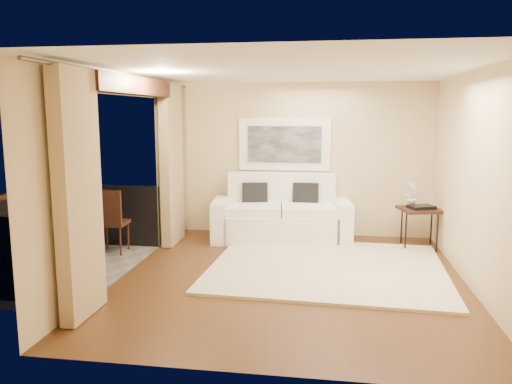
% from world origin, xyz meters
% --- Properties ---
extents(floor, '(5.00, 5.00, 0.00)m').
position_xyz_m(floor, '(0.00, 0.00, 0.00)').
color(floor, '#523118').
rests_on(floor, ground).
extents(room_shell, '(5.00, 6.40, 5.00)m').
position_xyz_m(room_shell, '(-2.13, 0.00, 2.52)').
color(room_shell, white).
rests_on(room_shell, ground).
extents(balcony, '(1.81, 2.60, 1.17)m').
position_xyz_m(balcony, '(-3.31, 0.00, 0.18)').
color(balcony, '#605B56').
rests_on(balcony, ground).
extents(curtains, '(0.16, 4.80, 2.64)m').
position_xyz_m(curtains, '(-2.11, 0.00, 1.34)').
color(curtains, tan).
rests_on(curtains, ground).
extents(artwork, '(1.62, 0.07, 0.92)m').
position_xyz_m(artwork, '(-0.33, 2.46, 1.62)').
color(artwork, white).
rests_on(artwork, room_shell).
extents(rug, '(3.34, 2.95, 0.04)m').
position_xyz_m(rug, '(0.47, 0.49, 0.02)').
color(rug, beige).
rests_on(rug, floor).
extents(sofa, '(2.43, 1.24, 1.13)m').
position_xyz_m(sofa, '(-0.34, 2.10, 0.40)').
color(sofa, white).
rests_on(sofa, floor).
extents(side_table, '(0.73, 0.73, 0.65)m').
position_xyz_m(side_table, '(1.93, 1.84, 0.59)').
color(side_table, black).
rests_on(side_table, floor).
extents(tray, '(0.46, 0.41, 0.05)m').
position_xyz_m(tray, '(1.95, 1.82, 0.68)').
color(tray, black).
rests_on(tray, side_table).
extents(orchid, '(0.28, 0.28, 0.45)m').
position_xyz_m(orchid, '(1.82, 1.99, 0.88)').
color(orchid, white).
rests_on(orchid, side_table).
extents(bistro_table, '(0.77, 0.77, 0.81)m').
position_xyz_m(bistro_table, '(-3.15, -0.37, 0.73)').
color(bistro_table, black).
rests_on(bistro_table, balcony).
extents(balcony_chair_far, '(0.46, 0.47, 1.01)m').
position_xyz_m(balcony_chair_far, '(-2.85, 0.74, 0.59)').
color(balcony_chair_far, black).
rests_on(balcony_chair_far, balcony).
extents(balcony_chair_near, '(0.47, 0.47, 1.00)m').
position_xyz_m(balcony_chair_near, '(-3.22, -0.83, 0.58)').
color(balcony_chair_near, black).
rests_on(balcony_chair_near, balcony).
extents(ice_bucket, '(0.18, 0.18, 0.20)m').
position_xyz_m(ice_bucket, '(-3.27, -0.30, 0.91)').
color(ice_bucket, silver).
rests_on(ice_bucket, bistro_table).
extents(candle, '(0.06, 0.06, 0.07)m').
position_xyz_m(candle, '(-3.10, -0.24, 0.84)').
color(candle, red).
rests_on(candle, bistro_table).
extents(vase, '(0.04, 0.04, 0.18)m').
position_xyz_m(vase, '(-3.14, -0.55, 0.90)').
color(vase, silver).
rests_on(vase, bistro_table).
extents(glass_a, '(0.06, 0.06, 0.12)m').
position_xyz_m(glass_a, '(-3.03, -0.50, 0.87)').
color(glass_a, white).
rests_on(glass_a, bistro_table).
extents(glass_b, '(0.06, 0.06, 0.12)m').
position_xyz_m(glass_b, '(-2.96, -0.34, 0.87)').
color(glass_b, white).
rests_on(glass_b, bistro_table).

